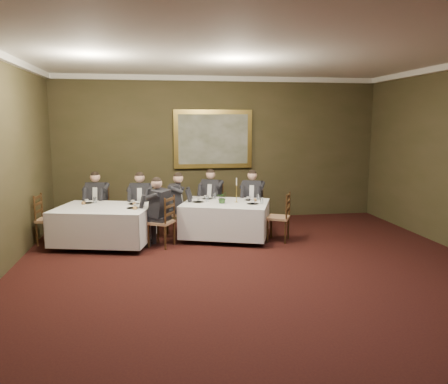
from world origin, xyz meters
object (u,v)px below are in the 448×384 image
object	(u,v)px
chair_main_endright	(279,227)
chair_sec_backright	(142,221)
diner_main_backleft	(212,206)
diner_sec_backright	(142,211)
chair_main_backright	(253,217)
diner_main_endleft	(175,212)
chair_sec_endright	(162,232)
table_main	(226,217)
centerpiece	(222,197)
painting	(213,139)
chair_main_endleft	(175,223)
diner_main_backright	(253,207)
diner_sec_backleft	(98,210)
candlestick	(236,193)
table_second	(104,223)
chair_main_backleft	(212,215)
chair_sec_backleft	(98,220)
chair_sec_endleft	(49,230)
diner_sec_endright	(161,221)

from	to	relation	value
chair_main_endright	chair_sec_backright	xyz separation A→B (m)	(-2.77, 1.03, 0.00)
diner_main_backleft	diner_sec_backright	xyz separation A→B (m)	(-1.58, -0.32, 0.00)
chair_main_backright	diner_main_endleft	distance (m)	1.81
chair_main_endright	chair_sec_endright	distance (m)	2.36
diner_main_backleft	chair_main_backright	size ratio (longest dim) A/B	1.35
diner_main_backleft	chair_main_backright	xyz separation A→B (m)	(0.89, -0.29, -0.23)
table_main	chair_sec_endright	world-z (taller)	chair_sec_endright
centerpiece	painting	distance (m)	2.30
chair_main_endleft	diner_main_backright	bearing A→B (deg)	107.88
diner_main_backright	chair_sec_backright	xyz separation A→B (m)	(-2.46, -0.01, -0.23)
diner_sec_backleft	candlestick	size ratio (longest dim) A/B	2.58
diner_main_endleft	painting	bearing A→B (deg)	154.29
table_second	diner_main_endleft	distance (m)	1.48
diner_main_backleft	painting	xyz separation A→B (m)	(0.16, 0.95, 1.48)
table_main	diner_main_backleft	world-z (taller)	diner_main_backleft
chair_main_endright	centerpiece	bearing A→B (deg)	102.19
diner_main_backright	diner_main_endleft	world-z (taller)	same
chair_main_backright	painting	world-z (taller)	painting
table_second	diner_sec_backright	world-z (taller)	diner_sec_backright
diner_main_backright	chair_main_backleft	bearing A→B (deg)	3.65
chair_sec_backleft	chair_sec_endleft	bearing A→B (deg)	50.77
chair_main_endleft	chair_sec_backright	size ratio (longest dim) A/B	1.00
painting	diner_sec_backleft	bearing A→B (deg)	-158.84
diner_main_backright	diner_sec_endright	distance (m)	2.32
chair_main_backright	chair_main_endleft	xyz separation A→B (m)	(-1.77, -0.34, 0.00)
candlestick	chair_sec_backleft	bearing A→B (deg)	162.33
diner_sec_backleft	chair_main_endright	bearing A→B (deg)	171.46
candlestick	chair_sec_endleft	bearing A→B (deg)	177.27
table_main	table_second	distance (m)	2.43
chair_main_backleft	table_second	bearing A→B (deg)	56.56
chair_main_endright	diner_sec_endright	distance (m)	2.38
diner_sec_backright	centerpiece	xyz separation A→B (m)	(1.66, -0.75, 0.38)
chair_main_backleft	diner_main_backright	size ratio (longest dim) A/B	0.74
diner_main_endleft	chair_main_endright	size ratio (longest dim) A/B	1.35
diner_main_backleft	diner_main_backright	bearing A→B (deg)	-168.26
chair_main_endleft	painting	world-z (taller)	painting
diner_main_backright	painting	distance (m)	2.07
table_main	chair_sec_backright	bearing A→B (deg)	158.82
diner_sec_backleft	diner_sec_backright	xyz separation A→B (m)	(0.94, -0.24, 0.00)
chair_sec_backright	diner_sec_endright	xyz separation A→B (m)	(0.40, -1.06, 0.23)
table_main	chair_main_endright	size ratio (longest dim) A/B	2.07
diner_sec_backleft	chair_sec_backleft	bearing A→B (deg)	-90.00
chair_main_endright	diner_main_backright	bearing A→B (deg)	42.56
diner_main_backleft	table_second	bearing A→B (deg)	56.41
chair_sec_backleft	chair_main_endleft	bearing A→B (deg)	171.39
chair_main_backright	centerpiece	size ratio (longest dim) A/B	3.93
chair_main_backright	chair_sec_backleft	size ratio (longest dim) A/B	1.00
chair_sec_backright	candlestick	world-z (taller)	candlestick
chair_main_backleft	painting	world-z (taller)	painting
table_main	diner_sec_backright	size ratio (longest dim) A/B	1.54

